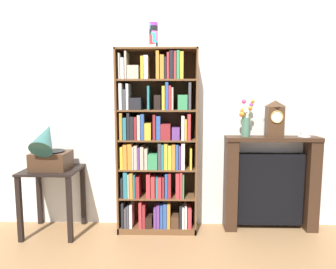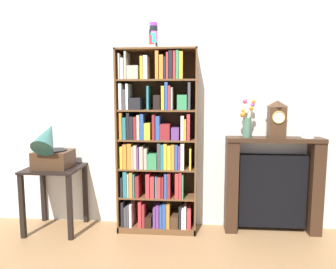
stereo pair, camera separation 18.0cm
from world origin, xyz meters
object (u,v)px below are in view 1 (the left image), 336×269
(bookshelf, at_px, (156,148))
(cup_stack, at_px, (154,36))
(side_table_left, at_px, (53,185))
(gramophone, at_px, (49,151))
(teacup_with_saucer, at_px, (304,134))
(mantel_clock, at_px, (275,119))
(flower_vase, at_px, (246,121))
(fireplace_mantel, at_px, (270,184))

(bookshelf, height_order, cup_stack, cup_stack)
(cup_stack, distance_m, side_table_left, 1.79)
(gramophone, bearing_deg, teacup_with_saucer, 4.17)
(mantel_clock, height_order, flower_vase, flower_vase)
(bookshelf, height_order, side_table_left, bookshelf)
(side_table_left, relative_size, gramophone, 1.28)
(flower_vase, height_order, teacup_with_saucer, flower_vase)
(gramophone, relative_size, fireplace_mantel, 0.53)
(gramophone, bearing_deg, flower_vase, 5.29)
(bookshelf, xyz_separation_m, cup_stack, (-0.01, -0.03, 1.11))
(bookshelf, bearing_deg, cup_stack, -114.31)
(bookshelf, relative_size, teacup_with_saucer, 14.43)
(bookshelf, xyz_separation_m, side_table_left, (-1.04, -0.09, -0.36))
(side_table_left, height_order, flower_vase, flower_vase)
(gramophone, distance_m, teacup_with_saucer, 2.57)
(fireplace_mantel, bearing_deg, side_table_left, -176.09)
(bookshelf, xyz_separation_m, fireplace_mantel, (1.19, 0.06, -0.38))
(cup_stack, distance_m, teacup_with_saucer, 1.81)
(cup_stack, relative_size, teacup_with_saucer, 1.89)
(cup_stack, relative_size, side_table_left, 0.36)
(teacup_with_saucer, bearing_deg, gramophone, -175.83)
(bookshelf, relative_size, fireplace_mantel, 1.89)
(side_table_left, distance_m, fireplace_mantel, 2.24)
(side_table_left, height_order, mantel_clock, mantel_clock)
(mantel_clock, bearing_deg, teacup_with_saucer, 0.44)
(gramophone, bearing_deg, mantel_clock, 4.68)
(mantel_clock, distance_m, teacup_with_saucer, 0.35)
(fireplace_mantel, relative_size, teacup_with_saucer, 7.66)
(mantel_clock, bearing_deg, side_table_left, -176.60)
(cup_stack, relative_size, fireplace_mantel, 0.25)
(side_table_left, relative_size, flower_vase, 1.75)
(bookshelf, bearing_deg, teacup_with_saucer, 1.76)
(bookshelf, bearing_deg, flower_vase, 2.60)
(cup_stack, height_order, side_table_left, cup_stack)
(mantel_clock, height_order, teacup_with_saucer, mantel_clock)
(flower_vase, bearing_deg, teacup_with_saucer, 0.48)
(cup_stack, height_order, teacup_with_saucer, cup_stack)
(cup_stack, bearing_deg, gramophone, -174.04)
(bookshelf, distance_m, fireplace_mantel, 1.25)
(teacup_with_saucer, bearing_deg, flower_vase, -179.52)
(cup_stack, height_order, flower_vase, cup_stack)
(side_table_left, xyz_separation_m, teacup_with_saucer, (2.56, 0.14, 0.50))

